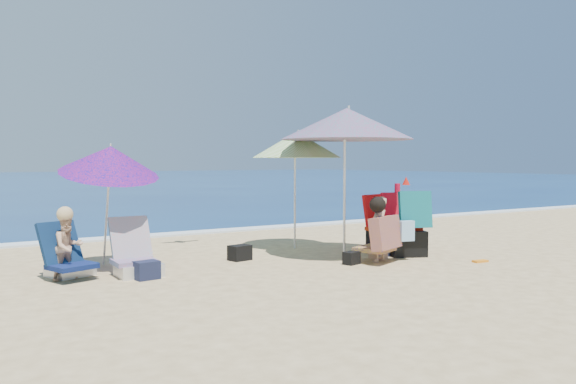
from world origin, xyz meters
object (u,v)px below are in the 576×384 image
furled_umbrella (399,209)px  camp_chair_right (406,232)px  umbrella_striped (297,145)px  chair_navy (68,262)px  person_center (380,230)px  camp_chair_left (385,235)px  chair_rainbow (136,260)px  umbrella_blue (110,160)px  person_left (67,246)px  umbrella_turquoise (347,124)px

furled_umbrella → camp_chair_right: bearing=-123.1°
umbrella_striped → chair_navy: 4.44m
umbrella_striped → chair_navy: bearing=-173.0°
camp_chair_right → person_center: (-0.81, -0.28, 0.11)m
chair_navy → camp_chair_left: bearing=-7.9°
chair_rainbow → camp_chair_right: (4.38, -0.73, 0.19)m
chair_navy → camp_chair_right: camp_chair_right is taller
camp_chair_right → umbrella_blue: bearing=163.7°
furled_umbrella → person_center: furled_umbrella is taller
person_center → camp_chair_left: bearing=44.3°
camp_chair_right → person_left: (-5.26, 0.91, 0.05)m
umbrella_blue → chair_rainbow: size_ratio=2.45×
chair_rainbow → person_center: size_ratio=0.77×
camp_chair_left → person_left: size_ratio=1.02×
chair_navy → camp_chair_right: 5.33m
umbrella_turquoise → chair_navy: bearing=170.0°
umbrella_turquoise → chair_navy: 4.75m
umbrella_turquoise → umbrella_blue: (-3.59, 0.93, -0.59)m
umbrella_turquoise → camp_chair_left: size_ratio=2.47×
camp_chair_left → person_left: (-5.18, 0.48, 0.15)m
person_center → person_left: 4.61m
chair_navy → chair_rainbow: 0.92m
umbrella_striped → camp_chair_right: bearing=-55.6°
umbrella_striped → furled_umbrella: bearing=-33.8°
umbrella_turquoise → umbrella_striped: size_ratio=1.16×
umbrella_turquoise → camp_chair_right: (0.96, -0.40, -1.80)m
person_center → person_left: size_ratio=1.05×
chair_navy → chair_rainbow: (0.82, -0.41, 0.02)m
person_left → camp_chair_left: bearing=-5.3°
person_center → furled_umbrella: bearing=36.6°
umbrella_striped → chair_navy: size_ratio=2.42×
furled_umbrella → chair_navy: size_ratio=1.48×
person_center → chair_rainbow: bearing=164.2°
chair_rainbow → camp_chair_left: 4.32m
umbrella_blue → camp_chair_right: bearing=-16.3°
furled_umbrella → person_center: (-1.21, -0.90, -0.21)m
chair_rainbow → camp_chair_left: size_ratio=0.79×
furled_umbrella → chair_rainbow: size_ratio=1.64×
chair_navy → camp_chair_left: camp_chair_left is taller
furled_umbrella → chair_navy: bearing=174.6°
umbrella_blue → furled_umbrella: size_ratio=1.49×
furled_umbrella → camp_chair_right: furled_umbrella is taller
umbrella_striped → person_left: (-4.13, -0.73, -1.43)m
umbrella_turquoise → furled_umbrella: (1.36, 0.22, -1.48)m
umbrella_blue → camp_chair_left: 4.75m
camp_chair_right → person_center: bearing=-160.9°
person_center → camp_chair_right: bearing=19.1°
chair_navy → camp_chair_left: size_ratio=0.88×
chair_rainbow → person_left: size_ratio=0.81×
umbrella_blue → chair_navy: (-0.65, -0.18, -1.41)m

